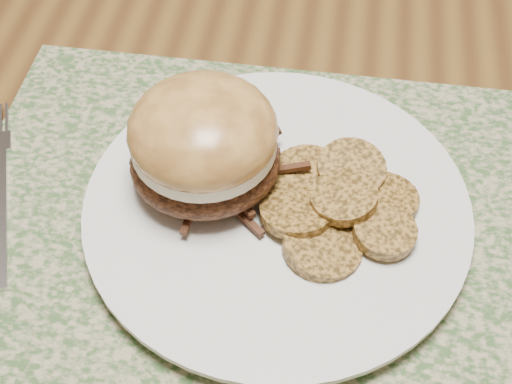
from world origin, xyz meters
TOP-DOWN VIEW (x-y plane):
  - placemat at (-0.23, -0.00)m, footprint 0.45×0.33m
  - dinner_plate at (-0.22, 0.00)m, footprint 0.26×0.26m
  - pork_sandwich at (-0.28, 0.02)m, footprint 0.13×0.13m
  - roasted_potatoes at (-0.18, 0.00)m, footprint 0.13×0.14m

SIDE VIEW (x-z plane):
  - placemat at x=-0.23m, z-range 0.75..0.75m
  - dinner_plate at x=-0.22m, z-range 0.75..0.77m
  - roasted_potatoes at x=-0.18m, z-range 0.76..0.79m
  - pork_sandwich at x=-0.28m, z-range 0.77..0.85m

